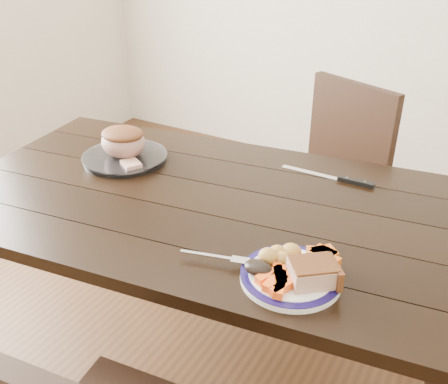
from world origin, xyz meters
The scene contains 15 objects.
ground centered at (0.00, 0.00, 0.00)m, with size 4.00×4.00×0.00m, color #472B16.
dining_table centered at (0.00, 0.00, 0.66)m, with size 1.71×1.11×0.75m.
chair_far centered at (0.16, 0.73, 0.52)m, with size 0.55×0.56×0.93m.
dinner_plate centered at (0.39, -0.24, 0.76)m, with size 0.24×0.24×0.02m, color white.
plate_rim centered at (0.39, -0.24, 0.77)m, with size 0.24×0.24×0.02m, color #140D44.
serving_platter centered at (-0.39, 0.08, 0.76)m, with size 0.29×0.29×0.02m, color white.
pork_slice centered at (0.45, -0.24, 0.79)m, with size 0.10×0.08×0.05m, color tan.
roasted_potatoes centered at (0.35, -0.21, 0.79)m, with size 0.09×0.09×0.04m.
carrot_batons centered at (0.38, -0.29, 0.78)m, with size 0.09×0.11×0.02m.
pumpkin_wedges centered at (0.44, -0.17, 0.79)m, with size 0.09×0.09×0.04m.
dark_mushroom centered at (0.32, -0.28, 0.79)m, with size 0.07×0.05×0.03m, color black.
fork centered at (0.21, -0.27, 0.77)m, with size 0.18×0.06×0.00m.
roast_joint centered at (-0.39, 0.08, 0.82)m, with size 0.16×0.14×0.11m, color #AE786A.
cut_slice centered at (-0.32, 0.03, 0.78)m, with size 0.07×0.06×0.02m, color tan.
carving_knife centered at (0.34, 0.32, 0.76)m, with size 0.32×0.02×0.01m.
Camera 1 is at (0.73, -1.14, 1.51)m, focal length 40.00 mm.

